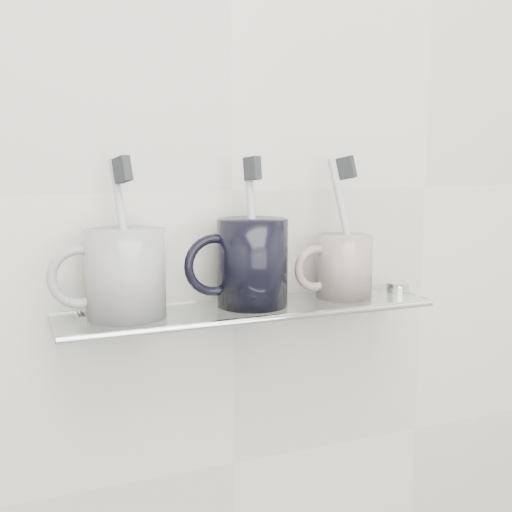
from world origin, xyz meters
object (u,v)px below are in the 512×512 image
shelf_glass (249,310)px  mug_center (252,263)px  mug_right (344,266)px  mug_left (126,274)px

shelf_glass → mug_center: (0.01, 0.00, 0.06)m
shelf_glass → mug_right: bearing=2.0°
shelf_glass → mug_center: bearing=33.4°
shelf_glass → mug_center: size_ratio=4.32×
mug_right → mug_left: bearing=-156.7°
mug_center → mug_right: (0.14, 0.00, -0.01)m
shelf_glass → mug_left: size_ratio=4.59×
shelf_glass → mug_left: 0.17m
shelf_glass → mug_right: (0.15, 0.00, 0.05)m
shelf_glass → mug_left: mug_left is taller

